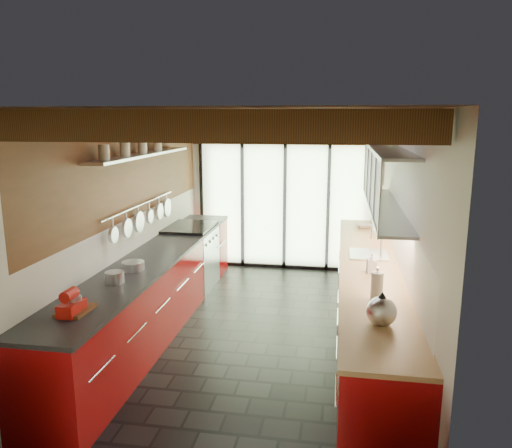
# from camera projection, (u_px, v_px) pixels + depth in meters

# --- Properties ---
(ground) EXTENTS (5.50, 5.50, 0.00)m
(ground) POSITION_uv_depth(u_px,v_px,m) (258.00, 332.00, 6.01)
(ground) COLOR black
(ground) RESTS_ON ground
(room_shell) EXTENTS (5.50, 5.50, 5.50)m
(room_shell) POSITION_uv_depth(u_px,v_px,m) (259.00, 197.00, 5.67)
(room_shell) COLOR silver
(room_shell) RESTS_ON ground
(ceiling_beams) EXTENTS (3.14, 5.06, 4.90)m
(ceiling_beams) POSITION_uv_depth(u_px,v_px,m) (264.00, 124.00, 5.86)
(ceiling_beams) COLOR #593316
(ceiling_beams) RESTS_ON ground
(glass_door) EXTENTS (2.95, 0.10, 2.90)m
(glass_door) POSITION_uv_depth(u_px,v_px,m) (285.00, 172.00, 8.26)
(glass_door) COLOR #C6EAAD
(glass_door) RESTS_ON ground
(left_counter) EXTENTS (0.68, 5.00, 0.92)m
(left_counter) POSITION_uv_depth(u_px,v_px,m) (156.00, 290.00, 6.12)
(left_counter) COLOR #970A0C
(left_counter) RESTS_ON ground
(range_stove) EXTENTS (0.66, 0.90, 0.97)m
(range_stove) POSITION_uv_depth(u_px,v_px,m) (191.00, 257.00, 7.52)
(range_stove) COLOR silver
(range_stove) RESTS_ON ground
(right_counter) EXTENTS (0.68, 5.00, 0.92)m
(right_counter) POSITION_uv_depth(u_px,v_px,m) (368.00, 303.00, 5.71)
(right_counter) COLOR #970A0C
(right_counter) RESTS_ON ground
(sink_assembly) EXTENTS (0.45, 0.52, 0.43)m
(sink_assembly) POSITION_uv_depth(u_px,v_px,m) (370.00, 252.00, 5.98)
(sink_assembly) COLOR silver
(sink_assembly) RESTS_ON right_counter
(upper_cabinets_right) EXTENTS (0.34, 3.00, 3.00)m
(upper_cabinets_right) POSITION_uv_depth(u_px,v_px,m) (387.00, 179.00, 5.68)
(upper_cabinets_right) COLOR silver
(upper_cabinets_right) RESTS_ON ground
(left_wall_fixtures) EXTENTS (0.28, 2.60, 0.96)m
(left_wall_fixtures) POSITION_uv_depth(u_px,v_px,m) (144.00, 179.00, 6.12)
(left_wall_fixtures) COLOR silver
(left_wall_fixtures) RESTS_ON ground
(stand_mixer) EXTENTS (0.15, 0.25, 0.23)m
(stand_mixer) POSITION_uv_depth(u_px,v_px,m) (72.00, 304.00, 4.17)
(stand_mixer) COLOR red
(stand_mixer) RESTS_ON left_counter
(pot_large) EXTENTS (0.25, 0.25, 0.12)m
(pot_large) POSITION_uv_depth(u_px,v_px,m) (115.00, 278.00, 4.95)
(pot_large) COLOR silver
(pot_large) RESTS_ON left_counter
(pot_small) EXTENTS (0.29, 0.29, 0.09)m
(pot_small) POSITION_uv_depth(u_px,v_px,m) (133.00, 266.00, 5.39)
(pot_small) COLOR silver
(pot_small) RESTS_ON left_counter
(cutting_board) EXTENTS (0.24, 0.33, 0.03)m
(cutting_board) POSITION_uv_depth(u_px,v_px,m) (76.00, 310.00, 4.23)
(cutting_board) COLOR brown
(cutting_board) RESTS_ON left_counter
(kettle) EXTENTS (0.27, 0.32, 0.28)m
(kettle) POSITION_uv_depth(u_px,v_px,m) (382.00, 310.00, 3.95)
(kettle) COLOR silver
(kettle) RESTS_ON right_counter
(paper_towel) EXTENTS (0.14, 0.14, 0.30)m
(paper_towel) POSITION_uv_depth(u_px,v_px,m) (377.00, 286.00, 4.50)
(paper_towel) COLOR white
(paper_towel) RESTS_ON right_counter
(soap_bottle) EXTENTS (0.11, 0.11, 0.22)m
(soap_bottle) POSITION_uv_depth(u_px,v_px,m) (372.00, 263.00, 5.29)
(soap_bottle) COLOR silver
(soap_bottle) RESTS_ON right_counter
(bowl) EXTENTS (0.29, 0.29, 0.06)m
(bowl) POSITION_uv_depth(u_px,v_px,m) (363.00, 226.00, 7.47)
(bowl) COLOR silver
(bowl) RESTS_ON right_counter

